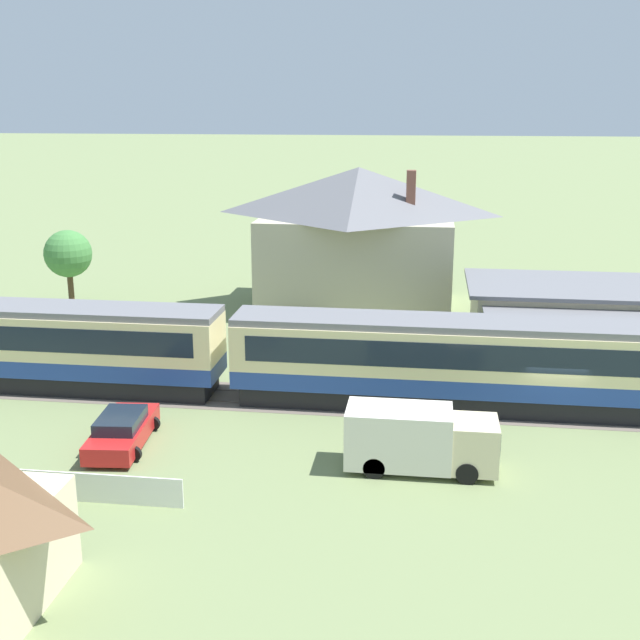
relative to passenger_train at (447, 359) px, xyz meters
name	(u,v)px	position (x,y,z in m)	size (l,w,h in m)	color
ground_plane	(550,417)	(4.48, -0.63, -2.23)	(600.00, 600.00, 0.00)	#707F51
passenger_train	(447,359)	(0.00, 0.00, 0.00)	(57.15, 2.96, 4.02)	#234293
railway_track	(294,399)	(-6.84, 0.00, -2.22)	(123.18, 3.60, 0.04)	#665B51
station_building	(575,321)	(6.80, 8.19, -0.22)	(11.41, 8.24, 3.97)	beige
station_house_grey_roof	(358,237)	(-5.49, 17.15, 2.51)	(12.90, 10.38, 9.15)	#BCB293
parked_car_red	(122,430)	(-12.68, -5.95, -1.59)	(2.52, 4.91, 1.35)	red
delivery_truck_cream	(418,439)	(-1.11, -6.51, -1.01)	(5.52, 2.07, 2.36)	beige
yard_tree_0	(68,254)	(-24.45, 15.32, 1.23)	(3.11, 3.11, 5.04)	#4C3823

